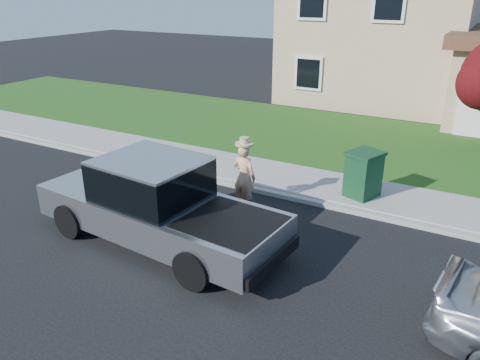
# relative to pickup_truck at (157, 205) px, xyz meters

# --- Properties ---
(ground) EXTENTS (80.00, 80.00, 0.00)m
(ground) POSITION_rel_pickup_truck_xyz_m (0.53, 0.54, -0.89)
(ground) COLOR black
(ground) RESTS_ON ground
(curb) EXTENTS (40.00, 0.20, 0.12)m
(curb) POSITION_rel_pickup_truck_xyz_m (1.53, 3.44, -0.83)
(curb) COLOR gray
(curb) RESTS_ON ground
(sidewalk) EXTENTS (40.00, 2.00, 0.15)m
(sidewalk) POSITION_rel_pickup_truck_xyz_m (1.53, 4.54, -0.81)
(sidewalk) COLOR gray
(sidewalk) RESTS_ON ground
(lawn) EXTENTS (40.00, 7.00, 0.10)m
(lawn) POSITION_rel_pickup_truck_xyz_m (1.53, 9.04, -0.84)
(lawn) COLOR #174714
(lawn) RESTS_ON ground
(house) EXTENTS (14.00, 11.30, 6.85)m
(house) POSITION_rel_pickup_truck_xyz_m (1.84, 16.92, 2.28)
(house) COLOR tan
(house) RESTS_ON ground
(pickup_truck) EXTENTS (5.94, 2.48, 1.90)m
(pickup_truck) POSITION_rel_pickup_truck_xyz_m (0.00, 0.00, 0.00)
(pickup_truck) COLOR black
(pickup_truck) RESTS_ON ground
(woman) EXTENTS (0.65, 0.45, 1.87)m
(woman) POSITION_rel_pickup_truck_xyz_m (0.82, 2.39, -0.00)
(woman) COLOR #E6AA7E
(woman) RESTS_ON ground
(trash_bin) EXTENTS (0.98, 1.05, 1.20)m
(trash_bin) POSITION_rel_pickup_truck_xyz_m (3.29, 4.25, -0.13)
(trash_bin) COLOR #0E361C
(trash_bin) RESTS_ON sidewalk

